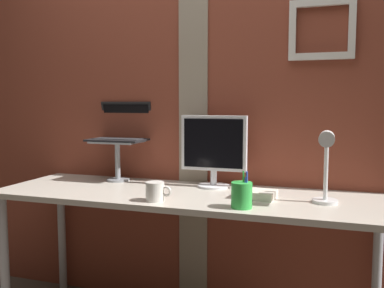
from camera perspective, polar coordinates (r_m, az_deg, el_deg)
name	(u,v)px	position (r m, az deg, el deg)	size (l,w,h in m)	color
brick_wall_back	(200,109)	(2.57, 1.05, 4.77)	(3.14, 0.16, 2.43)	brown
desk	(186,207)	(2.26, -0.81, -8.51)	(2.05, 0.64, 0.78)	beige
monitor	(214,147)	(2.37, 2.95, -0.43)	(0.37, 0.18, 0.40)	white
laptop_stand	(117,154)	(2.60, -10.00, -1.35)	(0.28, 0.22, 0.24)	gray
laptop	(123,129)	(2.65, -9.31, 1.98)	(0.34, 0.28, 0.24)	black
desk_lamp	(326,159)	(2.03, 17.61, -1.99)	(0.12, 0.20, 0.35)	white
pen_cup	(242,195)	(1.93, 6.72, -6.83)	(0.09, 0.09, 0.17)	green
coffee_mug	(156,192)	(2.06, -4.93, -6.39)	(0.13, 0.09, 0.09)	silver
paper_clutter_stack	(255,194)	(2.15, 8.51, -6.67)	(0.20, 0.14, 0.04)	silver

